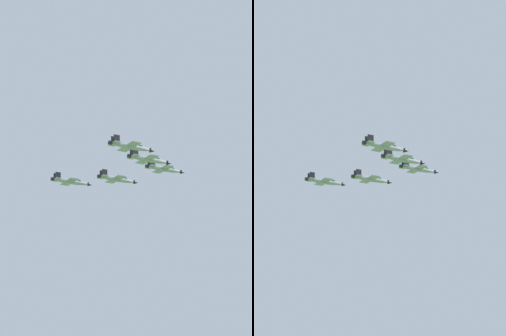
{
  "view_description": "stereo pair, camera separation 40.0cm",
  "coord_description": "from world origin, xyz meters",
  "views": [
    {
      "loc": [
        -200.39,
        214.04,
        68.88
      ],
      "look_at": [
        -13.64,
        27.07,
        153.65
      ],
      "focal_mm": 75.9,
      "sensor_mm": 36.0,
      "label": 1
    },
    {
      "loc": [
        -200.67,
        213.76,
        68.88
      ],
      "look_at": [
        -13.64,
        27.07,
        153.65
      ],
      "focal_mm": 75.9,
      "sensor_mm": 36.0,
      "label": 2
    }
  ],
  "objects": [
    {
      "name": "jet_lead",
      "position": [
        -18.59,
        9.87,
        156.01
      ],
      "size": [
        11.71,
        18.19,
        3.9
      ],
      "rotation": [
        0.0,
        0.0,
        4.42
      ],
      "color": "#9EA3A8"
    },
    {
      "name": "jet_left_wingman",
      "position": [
        -2.31,
        20.67,
        152.91
      ],
      "size": [
        12.01,
        18.76,
        4.01
      ],
      "rotation": [
        0.0,
        0.0,
        4.44
      ],
      "color": "#9EA3A8"
    },
    {
      "name": "jet_right_wingman",
      "position": [
        -26.64,
        27.67,
        154.02
      ],
      "size": [
        12.28,
        19.14,
        4.09
      ],
      "rotation": [
        0.0,
        0.0,
        4.44
      ],
      "color": "#9EA3A8"
    },
    {
      "name": "jet_left_outer",
      "position": [
        13.97,
        31.48,
        153.02
      ],
      "size": [
        11.83,
        18.35,
        3.94
      ],
      "rotation": [
        0.0,
        0.0,
        4.42
      ],
      "color": "#9EA3A8"
    },
    {
      "name": "jet_right_outer",
      "position": [
        -34.68,
        45.49,
        152.71
      ],
      "size": [
        11.95,
        18.65,
        3.99
      ],
      "rotation": [
        0.0,
        0.0,
        4.44
      ],
      "color": "#9EA3A8"
    }
  ]
}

